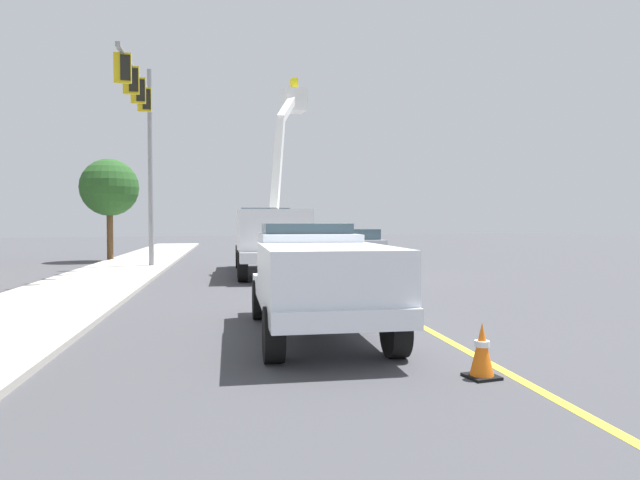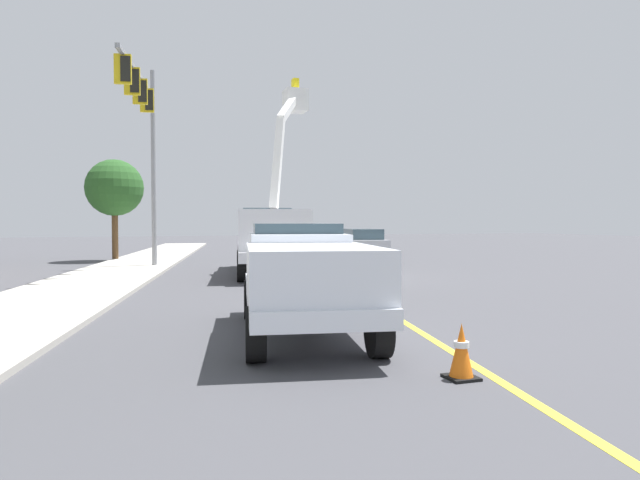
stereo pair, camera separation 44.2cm
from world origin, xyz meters
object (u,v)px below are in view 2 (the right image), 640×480
at_px(traffic_cone_leading, 461,352).
at_px(passing_minivan, 362,242).
at_px(traffic_signal_mast, 145,121).
at_px(service_pickup_truck, 304,275).
at_px(utility_bucket_truck, 270,233).
at_px(traffic_cone_mid_front, 308,258).

bearing_deg(traffic_cone_leading, passing_minivan, -19.84).
xyz_separation_m(traffic_cone_leading, traffic_signal_mast, (17.40, 3.64, 5.85)).
xyz_separation_m(service_pickup_truck, passing_minivan, (18.00, -8.86, -0.15)).
height_order(utility_bucket_truck, passing_minivan, utility_bucket_truck).
bearing_deg(traffic_cone_mid_front, service_pickup_truck, 162.19).
height_order(service_pickup_truck, passing_minivan, service_pickup_truck).
xyz_separation_m(service_pickup_truck, traffic_cone_leading, (-3.36, -1.15, -0.75)).
distance_m(utility_bucket_truck, passing_minivan, 8.97).
bearing_deg(traffic_signal_mast, utility_bucket_truck, -113.76).
distance_m(utility_bucket_truck, traffic_cone_mid_front, 4.68).
bearing_deg(utility_bucket_truck, traffic_signal_mast, 66.24).
bearing_deg(service_pickup_truck, utility_bucket_truck, -10.71).
distance_m(utility_bucket_truck, traffic_cone_leading, 15.40).
bearing_deg(traffic_cone_mid_front, utility_bucket_truck, 142.67).
bearing_deg(utility_bucket_truck, service_pickup_truck, 169.29).
relative_size(utility_bucket_truck, traffic_cone_mid_front, 11.70).
xyz_separation_m(passing_minivan, traffic_cone_mid_front, (-2.46, 3.86, -0.62)).
height_order(utility_bucket_truck, service_pickup_truck, utility_bucket_truck).
relative_size(utility_bucket_truck, traffic_signal_mast, 0.96).
height_order(service_pickup_truck, traffic_cone_mid_front, service_pickup_truck).
distance_m(traffic_cone_leading, traffic_cone_mid_front, 19.28).
bearing_deg(utility_bucket_truck, traffic_cone_mid_front, -37.33).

